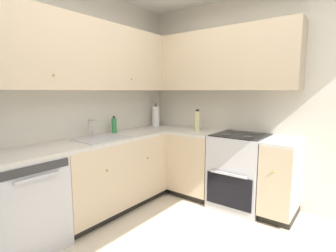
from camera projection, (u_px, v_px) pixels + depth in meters
wall_back at (61, 102)px, 2.86m from camera, size 3.53×0.05×2.61m
wall_right at (266, 101)px, 3.20m from camera, size 0.05×3.48×2.61m
dishwasher at (23, 204)px, 2.30m from camera, size 0.60×0.63×0.86m
lower_cabinets_back at (111, 174)px, 3.10m from camera, size 1.42×0.62×0.86m
countertop_back at (110, 138)px, 3.04m from camera, size 2.63×0.60×0.03m
lower_cabinets_right at (224, 169)px, 3.30m from camera, size 0.62×1.56×0.86m
countertop_right at (225, 135)px, 3.24m from camera, size 0.60×1.56×0.03m
oven_range at (240, 170)px, 3.19m from camera, size 0.68×0.62×1.04m
upper_cabinets_back at (88, 56)px, 2.86m from camera, size 2.31×0.34×0.76m
upper_cabinets_right at (214, 61)px, 3.37m from camera, size 0.32×2.11×0.76m
sink at (102, 142)px, 2.91m from camera, size 0.57×0.40×0.10m
faucet at (91, 126)px, 3.02m from camera, size 0.07×0.16×0.21m
soap_bottle at (114, 125)px, 3.31m from camera, size 0.07×0.07×0.22m
paper_towel_roll at (156, 116)px, 3.93m from camera, size 0.11×0.11×0.36m
oil_bottle at (197, 121)px, 3.46m from camera, size 0.08×0.08×0.29m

